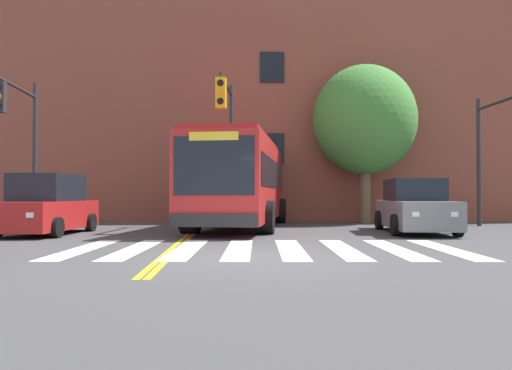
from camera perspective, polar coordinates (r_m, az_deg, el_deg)
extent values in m
plane|color=#424244|center=(9.74, -0.37, -8.47)|extent=(120.00, 120.00, 0.00)
cube|color=white|center=(12.16, -19.10, -6.91)|extent=(0.78, 4.33, 0.01)
cube|color=white|center=(11.83, -13.63, -7.11)|extent=(0.78, 4.33, 0.01)
cube|color=white|center=(11.60, -7.88, -7.25)|extent=(0.78, 4.33, 0.01)
cube|color=white|center=(11.50, -1.97, -7.31)|extent=(0.78, 4.33, 0.01)
cube|color=white|center=(11.51, 3.99, -7.30)|extent=(0.78, 4.33, 0.01)
cube|color=white|center=(11.65, 9.87, -7.22)|extent=(0.78, 4.33, 0.01)
cube|color=white|center=(11.90, 15.56, -7.06)|extent=(0.78, 4.33, 0.01)
cube|color=white|center=(12.27, 20.95, -6.85)|extent=(0.78, 4.33, 0.01)
cube|color=gold|center=(25.47, -5.78, -3.87)|extent=(0.12, 36.00, 0.01)
cube|color=gold|center=(25.46, -5.42, -3.87)|extent=(0.12, 36.00, 0.01)
cube|color=#B22323|center=(19.28, -1.47, 0.31)|extent=(4.30, 11.50, 2.72)
cube|color=black|center=(19.15, 2.28, 1.13)|extent=(1.70, 10.20, 0.98)
cube|color=black|center=(19.52, -5.16, 1.09)|extent=(1.70, 10.20, 0.98)
cube|color=black|center=(13.75, -4.86, 2.22)|extent=(2.24, 0.39, 1.63)
cube|color=yellow|center=(13.82, -4.86, 5.60)|extent=(1.37, 0.25, 0.24)
cube|color=#232326|center=(13.72, -4.90, -4.07)|extent=(2.45, 0.50, 0.36)
cube|color=maroon|center=(19.37, -1.47, 4.57)|extent=(4.08, 11.03, 0.16)
cylinder|color=black|center=(15.69, 1.03, -3.71)|extent=(0.72, 1.14, 1.06)
cylinder|color=black|center=(16.11, -7.51, -3.63)|extent=(0.72, 1.14, 1.06)
cylinder|color=black|center=(21.67, 2.64, -2.97)|extent=(0.72, 1.14, 1.06)
cylinder|color=black|center=(21.98, -3.62, -2.95)|extent=(0.72, 1.14, 1.06)
cube|color=#AD1E1E|center=(16.98, -22.76, -3.18)|extent=(2.13, 4.29, 0.87)
cube|color=black|center=(17.00, -22.68, -0.29)|extent=(1.78, 2.42, 0.85)
cube|color=white|center=(14.87, -24.43, -3.15)|extent=(0.20, 0.06, 0.14)
cylinder|color=black|center=(15.45, -21.83, -4.53)|extent=(0.28, 0.62, 0.60)
cylinder|color=black|center=(17.81, -18.36, -4.08)|extent=(0.28, 0.62, 0.60)
cylinder|color=black|center=(18.54, -23.54, -3.93)|extent=(0.28, 0.62, 0.60)
cube|color=slate|center=(17.09, 17.70, -3.17)|extent=(2.31, 4.79, 0.86)
cube|color=black|center=(17.22, 17.58, -0.54)|extent=(1.85, 2.39, 0.71)
cube|color=white|center=(14.99, 21.75, -3.13)|extent=(0.20, 0.06, 0.14)
cube|color=white|center=(14.71, 17.78, -3.19)|extent=(0.20, 0.06, 0.14)
cylinder|color=black|center=(15.97, 22.08, -4.30)|extent=(0.30, 0.68, 0.66)
cylinder|color=black|center=(15.52, 15.66, -4.44)|extent=(0.30, 0.68, 0.66)
cylinder|color=black|center=(18.71, 19.40, -3.83)|extent=(0.30, 0.68, 0.66)
cylinder|color=black|center=(18.32, 13.89, -3.92)|extent=(0.30, 0.68, 0.66)
cube|color=navy|center=(28.03, -1.38, -2.32)|extent=(2.04, 4.50, 0.91)
cube|color=black|center=(28.16, -1.40, -0.68)|extent=(1.77, 2.19, 0.70)
cube|color=white|center=(25.83, 0.15, -2.23)|extent=(0.20, 0.05, 0.14)
cube|color=white|center=(25.77, -2.37, -2.23)|extent=(0.20, 0.05, 0.14)
cylinder|color=black|center=(26.74, 0.85, -3.04)|extent=(0.24, 0.67, 0.66)
cylinder|color=black|center=(26.63, -3.30, -3.04)|extent=(0.24, 0.67, 0.66)
cylinder|color=black|center=(29.48, 0.35, -2.85)|extent=(0.24, 0.67, 0.66)
cylinder|color=black|center=(29.38, -3.41, -2.86)|extent=(0.24, 0.67, 0.66)
cylinder|color=#28282D|center=(21.59, 24.12, 2.38)|extent=(0.16, 0.16, 5.03)
cylinder|color=#28282D|center=(20.35, 26.18, 8.55)|extent=(0.12, 3.33, 0.11)
cylinder|color=#28282D|center=(20.86, -23.97, 3.14)|extent=(0.16, 0.16, 5.50)
cylinder|color=#28282D|center=(19.63, -25.52, 9.95)|extent=(0.23, 3.27, 0.11)
cube|color=#28282D|center=(18.17, -27.23, 8.92)|extent=(0.35, 0.29, 1.00)
cylinder|color=#28282D|center=(19.90, -2.84, 3.40)|extent=(0.16, 0.16, 5.60)
cylinder|color=#28282D|center=(18.50, -3.40, 11.29)|extent=(0.45, 3.54, 0.11)
cube|color=yellow|center=(16.80, -4.03, 10.46)|extent=(0.37, 0.31, 1.00)
cylinder|color=black|center=(16.72, -4.09, 11.57)|extent=(0.22, 0.05, 0.22)
cylinder|color=orange|center=(16.65, -4.10, 10.56)|extent=(0.22, 0.05, 0.22)
cylinder|color=black|center=(16.60, -4.10, 9.55)|extent=(0.22, 0.05, 0.22)
cylinder|color=brown|center=(22.26, 12.34, -1.09)|extent=(0.49, 0.49, 2.46)
ellipsoid|color=#428438|center=(22.50, 12.31, 7.27)|extent=(5.29, 5.10, 4.81)
cube|color=brown|center=(26.41, 1.30, 10.72)|extent=(35.98, 6.47, 13.29)
cube|color=black|center=(22.69, 1.86, 4.17)|extent=(1.10, 0.06, 1.40)
cube|color=black|center=(23.32, 1.85, 13.31)|extent=(1.10, 0.06, 1.40)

